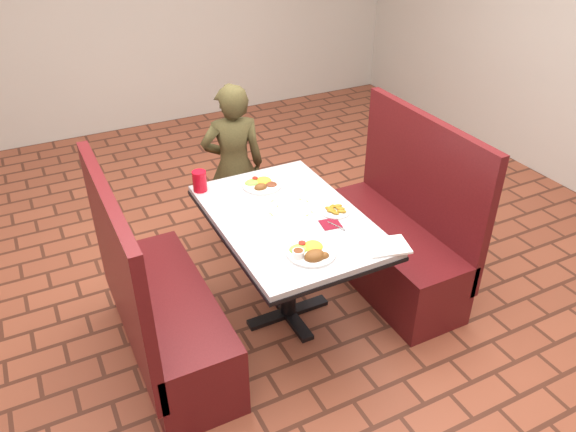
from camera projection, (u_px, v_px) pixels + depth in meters
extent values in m
plane|color=#994B32|center=(288.00, 314.00, 3.63)|extent=(7.00, 7.00, 0.00)
cube|color=silver|center=(288.00, 219.00, 3.24)|extent=(0.80, 1.20, 0.03)
cube|color=black|center=(288.00, 223.00, 3.25)|extent=(0.81, 1.21, 0.02)
cylinder|color=black|center=(288.00, 270.00, 3.44)|extent=(0.10, 0.10, 0.69)
cube|color=black|center=(288.00, 312.00, 3.62)|extent=(0.55, 0.08, 0.03)
cube|color=black|center=(288.00, 312.00, 3.62)|extent=(0.08, 0.55, 0.03)
cube|color=maroon|center=(172.00, 325.00, 3.22)|extent=(0.45, 1.20, 0.45)
cube|color=maroon|center=(120.00, 270.00, 2.88)|extent=(0.06, 1.20, 0.95)
cube|color=maroon|center=(387.00, 255.00, 3.80)|extent=(0.45, 1.20, 0.45)
cube|color=maroon|center=(422.00, 186.00, 3.63)|extent=(0.06, 1.20, 0.95)
imported|color=brown|center=(234.00, 167.00, 4.04)|extent=(0.50, 0.39, 1.24)
cylinder|color=white|center=(311.00, 253.00, 2.91)|extent=(0.26, 0.26, 0.02)
ellipsoid|color=yellow|center=(313.00, 243.00, 2.93)|extent=(0.11, 0.11, 0.05)
ellipsoid|color=#8CC74F|center=(299.00, 247.00, 2.92)|extent=(0.11, 0.09, 0.03)
cylinder|color=red|center=(302.00, 243.00, 2.94)|extent=(0.04, 0.04, 0.01)
ellipsoid|color=brown|center=(315.00, 252.00, 2.85)|extent=(0.11, 0.09, 0.06)
ellipsoid|color=brown|center=(324.00, 253.00, 2.86)|extent=(0.06, 0.05, 0.04)
cylinder|color=white|center=(298.00, 254.00, 2.86)|extent=(0.06, 0.06, 0.04)
cylinder|color=#622B12|center=(298.00, 251.00, 2.85)|extent=(0.05, 0.05, 0.00)
cylinder|color=white|center=(262.00, 185.00, 3.52)|extent=(0.25, 0.25, 0.01)
ellipsoid|color=yellow|center=(264.00, 178.00, 3.54)|extent=(0.10, 0.10, 0.04)
ellipsoid|color=#8CC74F|center=(252.00, 180.00, 3.53)|extent=(0.10, 0.08, 0.03)
cylinder|color=red|center=(255.00, 178.00, 3.55)|extent=(0.04, 0.04, 0.01)
ellipsoid|color=brown|center=(271.00, 183.00, 3.51)|extent=(0.07, 0.07, 0.03)
ellipsoid|color=brown|center=(261.00, 185.00, 3.47)|extent=(0.08, 0.06, 0.05)
cylinder|color=white|center=(335.00, 211.00, 3.26)|extent=(0.18, 0.18, 0.01)
cube|color=maroon|center=(330.00, 224.00, 3.15)|extent=(0.12, 0.12, 0.00)
cube|color=silver|center=(336.00, 226.00, 3.13)|extent=(0.05, 0.12, 0.00)
cylinder|color=red|center=(200.00, 181.00, 3.45)|extent=(0.09, 0.09, 0.13)
cube|color=white|center=(387.00, 246.00, 2.96)|extent=(0.26, 0.22, 0.01)
cube|color=silver|center=(317.00, 252.00, 2.92)|extent=(0.04, 0.16, 0.00)
cube|color=silver|center=(311.00, 254.00, 2.90)|extent=(0.03, 0.15, 0.00)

